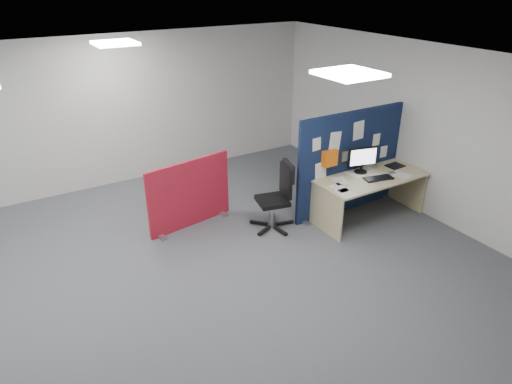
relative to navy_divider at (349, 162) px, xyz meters
name	(u,v)px	position (x,y,z in m)	size (l,w,h in m)	color
floor	(158,288)	(-3.46, -0.42, -0.85)	(9.00, 9.00, 0.00)	#54575C
ceiling	(133,74)	(-3.46, -0.42, 1.85)	(9.00, 7.00, 0.02)	white
wall_back	(81,117)	(-3.46, 3.08, 0.50)	(9.00, 0.02, 2.70)	silver
wall_right	(419,130)	(1.04, -0.42, 0.50)	(0.02, 7.00, 2.70)	silver
ceiling_lights	(144,64)	(-3.13, 0.25, 1.82)	(4.10, 4.10, 0.04)	white
navy_divider	(349,162)	(0.00, 0.00, 0.00)	(2.07, 0.30, 1.71)	#0F1939
main_desk	(368,185)	(0.12, -0.35, -0.29)	(1.81, 0.80, 0.73)	tan
monitor_main	(362,159)	(0.08, -0.19, 0.11)	(0.47, 0.20, 0.42)	black
keyboard	(378,178)	(0.14, -0.52, -0.11)	(0.45, 0.18, 0.03)	black
mouse	(392,173)	(0.48, -0.48, -0.11)	(0.10, 0.06, 0.03)	#959499
paper_tray	(395,166)	(0.75, -0.29, -0.12)	(0.28, 0.22, 0.01)	black
red_divider	(190,195)	(-2.44, 0.86, -0.33)	(1.43, 0.30, 1.08)	#A61528
office_chair	(279,192)	(-1.29, 0.11, -0.26)	(0.70, 0.68, 1.05)	black
desk_papers	(362,179)	(-0.08, -0.39, -0.12)	(1.43, 0.85, 0.00)	white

